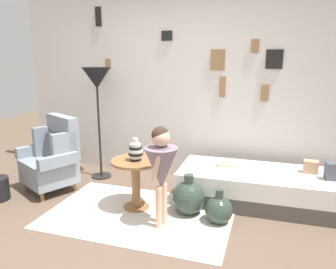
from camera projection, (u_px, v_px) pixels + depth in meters
name	position (u px, v px, depth m)	size (l,w,h in m)	color
ground_plane	(122.00, 243.00, 3.07)	(12.00, 12.00, 0.00)	brown
gallery_wall	(180.00, 87.00, 4.56)	(4.80, 0.12, 2.60)	silver
rug	(140.00, 214.00, 3.61)	(2.02, 1.30, 0.01)	silver
armchair	(53.00, 157.00, 4.21)	(0.90, 0.82, 0.97)	#9E7042
daybed	(259.00, 187.00, 3.86)	(1.91, 0.83, 0.40)	#4C4742
pillow_head	(334.00, 171.00, 3.54)	(0.18, 0.12, 0.19)	#474C56
pillow_mid	(311.00, 167.00, 3.75)	(0.16, 0.12, 0.15)	tan
side_table	(136.00, 174.00, 3.69)	(0.55, 0.55, 0.58)	olive
vase_striped	(136.00, 151.00, 3.61)	(0.16, 0.16, 0.26)	black
floor_lamp	(97.00, 83.00, 4.44)	(0.39, 0.39, 1.58)	black
person_child	(161.00, 165.00, 3.22)	(0.34, 0.34, 1.06)	#D8AD8E
book_on_daybed	(225.00, 164.00, 4.02)	(0.22, 0.16, 0.03)	#9FAB7A
demijohn_near	(188.00, 197.00, 3.60)	(0.38, 0.38, 0.46)	#2D3D33
demijohn_far	(219.00, 210.00, 3.40)	(0.29, 0.29, 0.38)	#2D3D33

